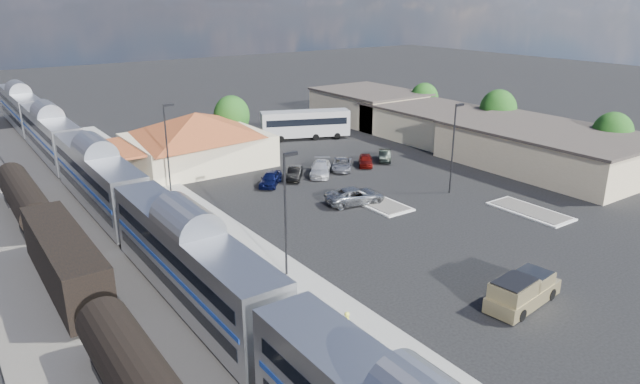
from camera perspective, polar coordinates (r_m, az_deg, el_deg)
ground at (r=50.98m, az=3.61°, el=-2.61°), size 280.00×280.00×0.00m
railbed at (r=49.41m, az=-22.17°, el=-4.70°), size 16.00×100.00×0.12m
platform at (r=50.04m, az=-11.62°, el=-3.29°), size 5.50×92.00×0.18m
passenger_train at (r=55.54m, az=-21.27°, el=1.06°), size 3.00×104.00×5.55m
freight_cars at (r=41.80m, az=-24.14°, el=-6.49°), size 2.80×46.00×4.00m
station_depot at (r=67.74m, az=-12.24°, el=5.23°), size 18.35×12.24×6.20m
buildings_east at (r=78.93m, az=13.22°, el=6.43°), size 14.40×51.40×4.80m
traffic_island_south at (r=54.78m, az=5.59°, el=-0.99°), size 3.30×7.50×0.21m
traffic_island_north at (r=55.67m, az=20.26°, el=-1.79°), size 3.30×7.50×0.21m
lamp_plat_s at (r=38.61m, az=-3.39°, el=-1.33°), size 1.08×0.25×9.00m
lamp_plat_n at (r=57.75m, az=-15.01°, el=4.92°), size 1.08×0.25×9.00m
lamp_lot at (r=57.40m, az=13.26°, el=4.98°), size 1.08×0.25×9.00m
tree_east_a at (r=73.29m, az=27.19°, el=5.19°), size 4.56×4.56×6.42m
tree_east_b at (r=81.67m, az=17.38°, el=7.88°), size 4.94×4.94×6.96m
tree_east_c at (r=90.83m, az=10.36°, el=9.18°), size 4.41×4.41×6.21m
tree_depot at (r=75.94m, az=-8.83°, el=7.58°), size 4.71×4.71×6.63m
pickup_truck at (r=39.07m, az=19.68°, el=-9.24°), size 6.17×2.92×2.05m
suv at (r=54.20m, az=3.56°, el=-0.38°), size 6.18×3.92×1.59m
coach_bus at (r=79.05m, az=-1.48°, el=6.92°), size 12.22×7.04×3.89m
person_a at (r=33.10m, az=2.75°, el=-13.22°), size 0.61×0.76×1.80m
person_b at (r=51.13m, az=-12.95°, el=-1.73°), size 0.79×0.95×1.77m
parked_car_a at (r=59.62m, az=-4.98°, el=1.34°), size 4.27×4.31×1.47m
parked_car_b at (r=61.47m, az=-2.54°, el=1.87°), size 3.65×4.08×1.34m
parked_car_c at (r=62.91m, az=0.06°, el=2.37°), size 4.92×5.33×1.50m
parked_car_d at (r=64.98m, az=2.22°, el=2.80°), size 4.67×4.91×1.29m
parked_car_e at (r=66.67m, az=4.57°, el=3.19°), size 3.63×4.06×1.33m
parked_car_f at (r=68.90m, az=6.48°, el=3.64°), size 3.61×3.96×1.31m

